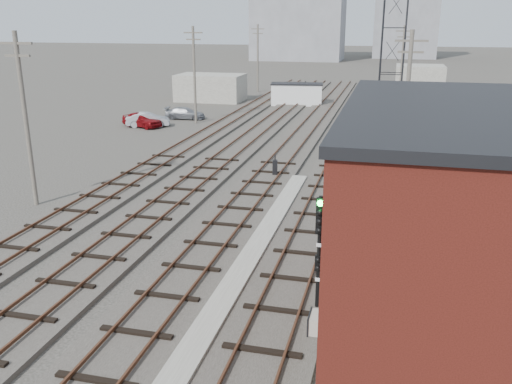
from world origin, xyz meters
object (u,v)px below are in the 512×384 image
(signal_mast, at_px, (319,246))
(car_silver, at_px, (148,120))
(car_grey, at_px, (185,113))
(site_trailer, at_px, (297,94))
(car_red, at_px, (142,120))
(switch_stand, at_px, (275,168))

(signal_mast, relative_size, car_silver, 1.04)
(car_silver, bearing_deg, car_grey, -42.59)
(site_trailer, xyz_separation_m, car_silver, (-11.10, -16.85, -0.62))
(car_red, bearing_deg, site_trailer, -12.71)
(site_trailer, bearing_deg, switch_stand, -89.97)
(switch_stand, xyz_separation_m, site_trailer, (-3.98, 30.79, 0.64))
(switch_stand, bearing_deg, car_silver, 122.05)
(signal_mast, bearing_deg, switch_stand, 106.95)
(site_trailer, bearing_deg, car_silver, -130.71)
(signal_mast, xyz_separation_m, car_red, (-20.37, 29.52, -1.75))
(signal_mast, height_order, site_trailer, signal_mast)
(site_trailer, distance_m, car_grey, 15.27)
(car_silver, bearing_deg, site_trailer, -54.28)
(signal_mast, height_order, car_silver, signal_mast)
(signal_mast, height_order, car_red, signal_mast)
(switch_stand, bearing_deg, signal_mast, -88.26)
(switch_stand, relative_size, car_grey, 0.33)
(car_grey, bearing_deg, switch_stand, -148.84)
(signal_mast, distance_m, switch_stand, 16.70)
(signal_mast, distance_m, car_grey, 39.00)
(signal_mast, relative_size, car_red, 1.01)
(signal_mast, height_order, switch_stand, signal_mast)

